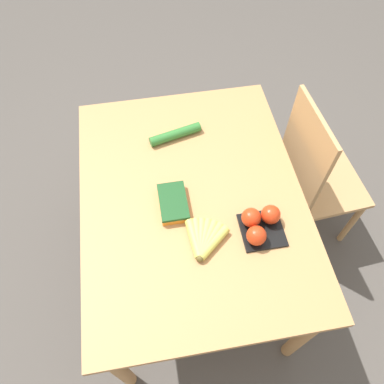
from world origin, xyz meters
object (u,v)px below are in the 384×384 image
(carrot_bag, at_px, (173,202))
(cucumber_near, at_px, (175,134))
(tomato_pack, at_px, (260,224))
(chair, at_px, (313,178))
(banana_bunch, at_px, (204,240))

(carrot_bag, relative_size, cucumber_near, 0.72)
(tomato_pack, bearing_deg, chair, 129.95)
(chair, height_order, tomato_pack, chair)
(banana_bunch, bearing_deg, tomato_pack, 95.38)
(banana_bunch, distance_m, carrot_bag, 0.21)
(banana_bunch, xyz_separation_m, carrot_bag, (-0.19, -0.10, 0.00))
(tomato_pack, distance_m, cucumber_near, 0.60)
(banana_bunch, bearing_deg, carrot_bag, -153.02)
(cucumber_near, bearing_deg, chair, 76.81)
(chair, distance_m, tomato_pack, 0.66)
(carrot_bag, distance_m, cucumber_near, 0.38)
(chair, relative_size, carrot_bag, 5.45)
(carrot_bag, bearing_deg, banana_bunch, 26.98)
(chair, distance_m, cucumber_near, 0.78)
(carrot_bag, xyz_separation_m, cucumber_near, (-0.37, 0.06, -0.00))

